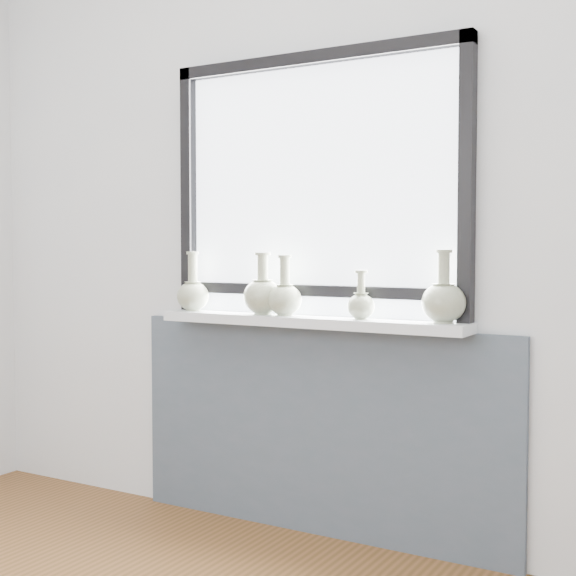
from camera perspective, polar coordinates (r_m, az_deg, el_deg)
The scene contains 9 objects.
back_wall at distance 3.27m, azimuth 2.31°, elevation 5.12°, with size 3.60×0.02×2.60m, color silver.
apron_panel at distance 3.32m, azimuth 2.03°, elevation -10.04°, with size 1.70×0.03×0.86m, color #4A5262.
windowsill at distance 3.19m, azimuth 1.45°, elevation -2.38°, with size 1.32×0.18×0.04m, color silver.
window at distance 3.24m, azimuth 2.01°, elevation 7.63°, with size 1.30×0.06×1.05m.
vase_a at distance 3.47m, azimuth -6.78°, elevation -0.37°, with size 0.14×0.14×0.26m.
vase_b at distance 3.27m, azimuth -1.82°, elevation -0.44°, with size 0.16×0.16×0.25m.
vase_c at distance 3.21m, azimuth -0.24°, elevation -0.64°, with size 0.14×0.14×0.24m.
vase_d at distance 3.06m, azimuth 5.21°, elevation -1.13°, with size 0.11×0.11×0.19m.
vase_e at distance 2.95m, azimuth 11.01°, elevation -0.83°, with size 0.16×0.16×0.27m.
Camera 1 is at (1.53, -1.07, 1.18)m, focal length 50.00 mm.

